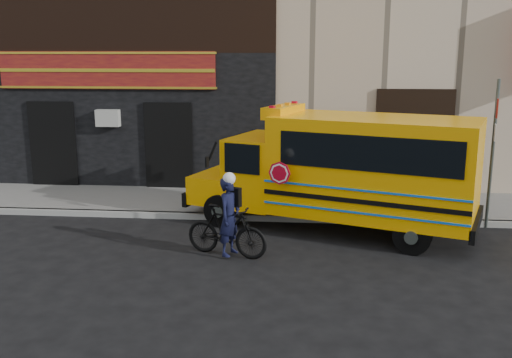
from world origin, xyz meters
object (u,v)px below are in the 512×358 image
Objects in this scene: sign_pole at (493,148)px; cyclist at (230,219)px; bicycle at (227,231)px; school_bus at (346,169)px.

sign_pole is 2.18× the size of cyclist.
school_bus is at bearing -34.11° from bicycle.
sign_pole is 6.56m from cyclist.
cyclist is (-2.46, -2.03, -0.69)m from school_bus.
cyclist is (-5.92, -2.57, -1.13)m from sign_pole.
cyclist reaches higher than bicycle.
school_bus is 2.02× the size of sign_pole.
sign_pole is 6.66m from bicycle.
school_bus is at bearing -171.07° from sign_pole.
school_bus is 3.36m from bicycle.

